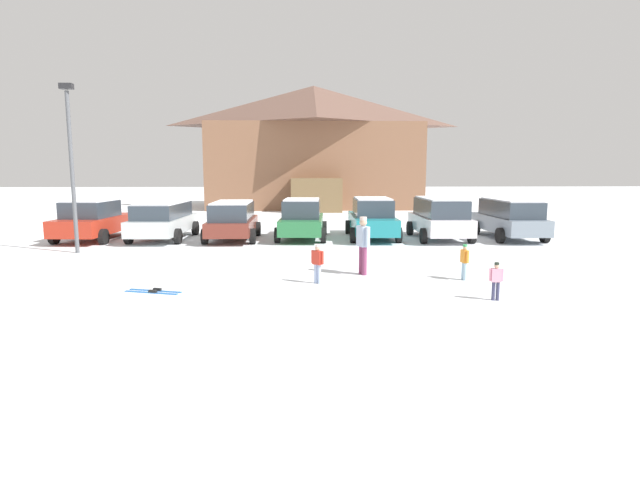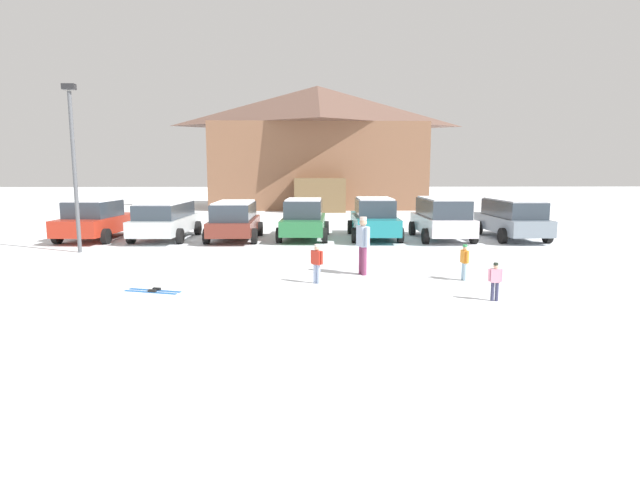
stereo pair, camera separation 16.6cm
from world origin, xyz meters
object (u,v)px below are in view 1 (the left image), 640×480
parked_green_coupe (302,219)px  skier_child_in_orange_jacket (464,260)px  parked_grey_wagon (509,217)px  parked_maroon_van (233,219)px  skier_child_in_pink_snowsuit (496,279)px  lamp_post (71,160)px  parked_silver_wagon (163,219)px  ski_lodge (314,146)px  pair_of_skis (154,291)px  parked_red_sedan (93,220)px  skier_child_in_red_jacket (317,261)px  parked_teal_hatchback (372,218)px  parked_white_suv (440,217)px  skier_adult_in_blue_parka (363,242)px

parked_green_coupe → skier_child_in_orange_jacket: parked_green_coupe is taller
parked_green_coupe → parked_grey_wagon: bearing=-1.5°
skier_child_in_orange_jacket → parked_maroon_van: bearing=132.1°
skier_child_in_pink_snowsuit → lamp_post: bearing=150.5°
parked_silver_wagon → parked_grey_wagon: bearing=-1.1°
ski_lodge → lamp_post: bearing=-111.8°
pair_of_skis → parked_green_coupe: bearing=68.8°
parked_red_sedan → skier_child_in_red_jacket: (9.35, -8.62, -0.28)m
ski_lodge → parked_teal_hatchback: size_ratio=3.49×
skier_child_in_pink_snowsuit → parked_red_sedan: bearing=141.9°
parked_silver_wagon → parked_teal_hatchback: 9.08m
parked_red_sedan → parked_maroon_van: (5.97, -0.18, 0.02)m
lamp_post → parked_red_sedan: bearing=102.9°
parked_teal_hatchback → parked_grey_wagon: parked_teal_hatchback is taller
parked_grey_wagon → skier_child_in_orange_jacket: 9.41m
parked_white_suv → pair_of_skis: size_ratio=3.05×
parked_maroon_van → parked_teal_hatchback: (6.06, 0.33, -0.00)m
parked_grey_wagon → lamp_post: (-17.24, -3.19, 2.41)m
parked_white_suv → skier_child_in_pink_snowsuit: size_ratio=4.94×
parked_grey_wagon → skier_adult_in_blue_parka: 10.37m
parked_white_suv → skier_adult_in_blue_parka: size_ratio=2.64×
ski_lodge → skier_child_in_orange_jacket: (3.42, -27.97, -4.34)m
parked_red_sedan → parked_silver_wagon: 2.96m
parked_teal_hatchback → skier_adult_in_blue_parka: 7.79m
parked_white_suv → parked_silver_wagon: bearing=178.2°
ski_lodge → parked_teal_hatchback: ski_lodge is taller
parked_teal_hatchback → skier_adult_in_blue_parka: (-1.34, -7.68, 0.05)m
ski_lodge → parked_red_sedan: size_ratio=3.80×
skier_child_in_red_jacket → skier_child_in_orange_jacket: 4.03m
skier_child_in_orange_jacket → lamp_post: size_ratio=0.17×
skier_child_in_red_jacket → skier_child_in_orange_jacket: skier_child_in_red_jacket is taller
ski_lodge → lamp_post: size_ratio=2.82×
parked_maroon_van → lamp_post: size_ratio=0.70×
pair_of_skis → parked_red_sedan: bearing=119.2°
parked_green_coupe → lamp_post: bearing=-157.2°
parked_white_suv → pair_of_skis: bearing=-136.5°
parked_green_coupe → parked_teal_hatchback: (3.08, 0.09, 0.02)m
parked_red_sedan → parked_teal_hatchback: bearing=0.7°
parked_silver_wagon → skier_child_in_pink_snowsuit: (10.45, -10.61, -0.38)m
parked_green_coupe → parked_red_sedan: bearing=-179.6°
ski_lodge → parked_teal_hatchback: 19.98m
parked_red_sedan → skier_adult_in_blue_parka: parked_red_sedan is taller
parked_white_suv → parked_grey_wagon: bearing=1.9°
parked_green_coupe → skier_child_in_pink_snowsuit: bearing=-67.2°
parked_red_sedan → skier_child_in_orange_jacket: (13.37, -8.36, -0.31)m
parked_red_sedan → parked_grey_wagon: 18.02m
skier_adult_in_blue_parka → parked_silver_wagon: bearing=135.4°
parked_maroon_van → parked_white_suv: (8.94, -0.11, 0.07)m
parked_grey_wagon → skier_child_in_pink_snowsuit: parked_grey_wagon is taller
parked_white_suv → parked_grey_wagon: 3.11m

